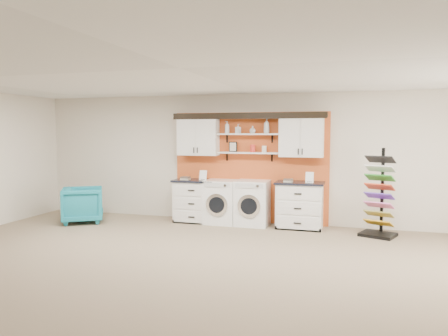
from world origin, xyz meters
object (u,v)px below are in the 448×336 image
(dryer, at_px, (253,203))
(sample_rack, at_px, (379,208))
(armchair, at_px, (83,205))
(base_cabinet_right, at_px, (300,205))
(base_cabinet_left, at_px, (196,201))
(washer, at_px, (221,202))

(dryer, relative_size, sample_rack, 0.57)
(armchair, bearing_deg, base_cabinet_right, -112.45)
(dryer, bearing_deg, base_cabinet_right, 0.19)
(dryer, height_order, armchair, dryer)
(base_cabinet_left, xyz_separation_m, washer, (0.58, -0.00, 0.00))
(base_cabinet_left, distance_m, armchair, 2.48)
(sample_rack, distance_m, armchair, 6.17)
(washer, bearing_deg, dryer, 0.00)
(washer, height_order, sample_rack, sample_rack)
(base_cabinet_left, bearing_deg, sample_rack, -3.89)
(base_cabinet_right, xyz_separation_m, washer, (-1.68, -0.00, -0.01))
(base_cabinet_left, height_order, armchair, base_cabinet_left)
(base_cabinet_left, relative_size, dryer, 1.00)
(base_cabinet_left, relative_size, washer, 1.01)
(washer, height_order, dryer, dryer)
(base_cabinet_left, xyz_separation_m, base_cabinet_right, (2.26, -0.00, 0.01))
(dryer, xyz_separation_m, armchair, (-3.63, -0.77, -0.09))
(armchair, bearing_deg, washer, -107.24)
(dryer, height_order, sample_rack, sample_rack)
(base_cabinet_left, relative_size, base_cabinet_right, 0.97)
(base_cabinet_left, height_order, sample_rack, sample_rack)
(base_cabinet_left, bearing_deg, armchair, -161.74)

